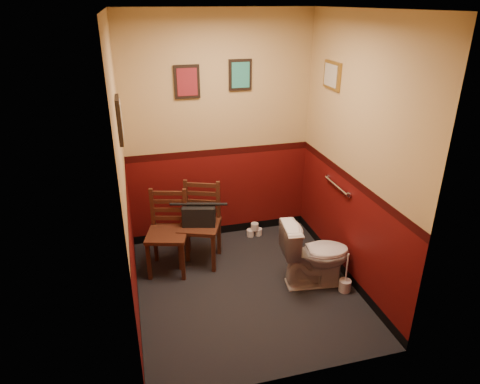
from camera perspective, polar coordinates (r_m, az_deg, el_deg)
name	(u,v)px	position (r m, az deg, el deg)	size (l,w,h in m)	color
floor	(246,288)	(4.60, 0.82, -12.70)	(2.20, 2.40, 0.00)	black
ceiling	(248,9)	(3.67, 1.09, 23.25)	(2.20, 2.40, 0.00)	silver
wall_back	(219,132)	(5.04, -2.80, 7.94)	(2.20, 2.70, 0.00)	#520C0A
wall_front	(295,230)	(2.91, 7.38, -5.06)	(2.20, 2.70, 0.00)	#520C0A
wall_left	(124,180)	(3.81, -15.22, 1.56)	(2.40, 2.70, 0.00)	#520C0A
wall_right	(355,158)	(4.35, 15.07, 4.43)	(2.40, 2.70, 0.00)	#520C0A
grab_bar	(337,186)	(4.68, 12.76, 0.82)	(0.05, 0.56, 0.06)	silver
framed_print_back_a	(187,82)	(4.83, -7.08, 14.37)	(0.28, 0.04, 0.36)	black
framed_print_back_b	(240,75)	(4.94, 0.04, 15.35)	(0.26, 0.04, 0.34)	black
framed_print_left	(120,120)	(3.75, -15.76, 9.24)	(0.04, 0.30, 0.38)	black
framed_print_right	(332,75)	(4.68, 12.16, 14.97)	(0.04, 0.34, 0.28)	olive
toilet	(315,254)	(4.55, 10.01, -8.17)	(0.40, 0.72, 0.71)	white
toilet_brush	(345,285)	(4.65, 13.81, -11.92)	(0.13, 0.13, 0.45)	silver
chair_left	(168,232)	(4.73, -9.59, -5.31)	(0.52, 0.52, 0.91)	#4E2617
chair_right	(200,224)	(4.84, -5.32, -4.24)	(0.56, 0.56, 0.93)	#4E2617
handbag	(199,215)	(4.74, -5.48, -3.06)	(0.39, 0.27, 0.26)	black
tp_stack	(254,230)	(5.49, 1.94, -5.13)	(0.20, 0.11, 0.18)	silver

